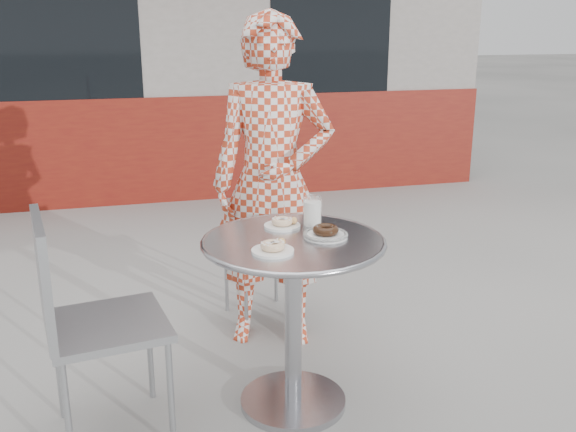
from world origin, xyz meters
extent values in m
plane|color=#9A9792|center=(0.00, 0.00, 0.00)|extent=(60.00, 60.00, 0.00)
cube|color=gray|center=(0.00, 5.60, 1.50)|extent=(6.00, 4.00, 3.00)
cube|color=maroon|center=(0.00, 3.68, 0.50)|extent=(6.02, 0.20, 1.00)
cube|color=black|center=(-1.20, 3.61, 1.70)|extent=(1.60, 0.04, 1.40)
cube|color=black|center=(1.40, 3.61, 1.70)|extent=(1.20, 0.04, 1.40)
cylinder|color=#B4B4B9|center=(0.02, -0.03, 0.02)|extent=(0.47, 0.47, 0.03)
cylinder|color=#B4B4B9|center=(0.02, -0.03, 0.39)|extent=(0.08, 0.08, 0.75)
cylinder|color=#B4B4B9|center=(0.02, -0.03, 0.77)|extent=(0.75, 0.75, 0.02)
torus|color=#B4B4B9|center=(0.02, -0.03, 0.77)|extent=(0.78, 0.78, 0.03)
cube|color=#9A9DA1|center=(0.09, 0.89, 0.40)|extent=(0.43, 0.43, 0.03)
cube|color=#9A9DA1|center=(0.12, 0.71, 0.60)|extent=(0.37, 0.09, 0.37)
cube|color=#9A9DA1|center=(-0.75, -0.03, 0.49)|extent=(0.52, 0.52, 0.03)
cube|color=#9A9DA1|center=(-0.97, -0.07, 0.73)|extent=(0.10, 0.46, 0.46)
imported|color=#B4361B|center=(0.09, 0.63, 0.86)|extent=(0.72, 0.58, 1.72)
cylinder|color=white|center=(0.02, 0.14, 0.79)|extent=(0.16, 0.16, 0.01)
torus|color=tan|center=(0.02, 0.14, 0.81)|extent=(0.09, 0.09, 0.03)
sphere|color=#B77A3F|center=(0.07, 0.14, 0.81)|extent=(0.03, 0.03, 0.03)
cylinder|color=white|center=(-0.10, -0.17, 0.79)|extent=(0.17, 0.17, 0.01)
torus|color=tan|center=(-0.10, -0.17, 0.81)|extent=(0.10, 0.10, 0.03)
sphere|color=#B77A3F|center=(-0.06, -0.13, 0.81)|extent=(0.03, 0.03, 0.03)
cylinder|color=white|center=(0.16, -0.04, 0.79)|extent=(0.18, 0.18, 0.01)
torus|color=black|center=(0.16, -0.04, 0.82)|extent=(0.11, 0.11, 0.04)
torus|color=black|center=(0.16, -0.04, 0.80)|extent=(0.19, 0.19, 0.02)
cylinder|color=white|center=(0.15, 0.13, 0.84)|extent=(0.07, 0.07, 0.11)
cylinder|color=white|center=(0.15, 0.13, 0.85)|extent=(0.08, 0.08, 0.13)
camera|label=1|loc=(-0.66, -2.47, 1.65)|focal=40.00mm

